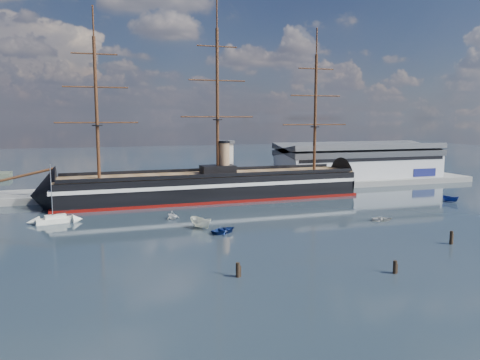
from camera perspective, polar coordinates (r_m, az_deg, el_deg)
name	(u,v)px	position (r m, az deg, el deg)	size (l,w,h in m)	color
ground	(251,211)	(123.16, 1.31, -3.78)	(600.00, 600.00, 0.00)	#182933
quay	(243,189)	(159.89, 0.36, -1.16)	(180.00, 18.00, 2.00)	slate
warehouse	(359,161)	(183.35, 14.32, 2.23)	(63.00, 21.00, 11.60)	#B7BABC
quay_tower	(226,162)	(153.76, -1.75, 2.15)	(5.00, 5.00, 15.00)	silver
warship	(206,186)	(139.34, -4.19, -0.79)	(112.98, 17.34, 53.94)	black
sailboat	(55,219)	(116.90, -21.57, -4.48)	(8.96, 4.29, 13.80)	white
motorboat_a	(201,229)	(103.98, -4.76, -5.92)	(7.74, 2.84, 3.10)	white
motorboat_b	(224,233)	(99.92, -1.94, -6.45)	(3.73, 1.49, 1.74)	navy
motorboat_d	(173,219)	(114.36, -8.22, -4.73)	(6.06, 2.62, 2.22)	white
motorboat_e	(382,221)	(116.28, 16.96, -4.78)	(2.99, 1.20, 1.40)	silver
motorboat_f	(450,202)	(149.20, 24.25, -2.46)	(5.64, 2.07, 2.26)	navy
piling_near_left	(238,277)	(73.02, -0.26, -11.75)	(0.64, 0.64, 3.00)	black
piling_near_mid	(395,273)	(78.46, 18.34, -10.76)	(0.64, 0.64, 2.78)	black
piling_near_right	(451,244)	(99.79, 24.32, -7.14)	(0.64, 0.64, 3.31)	black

